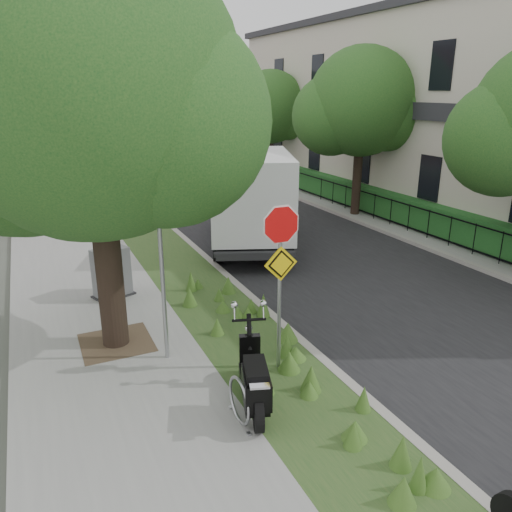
# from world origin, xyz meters

# --- Properties ---
(ground) EXTENTS (120.00, 120.00, 0.00)m
(ground) POSITION_xyz_m (0.00, 0.00, 0.00)
(ground) COLOR #4C5147
(ground) RESTS_ON ground
(sidewalk_near) EXTENTS (3.50, 60.00, 0.12)m
(sidewalk_near) POSITION_xyz_m (-4.25, 10.00, 0.06)
(sidewalk_near) COLOR gray
(sidewalk_near) RESTS_ON ground
(verge) EXTENTS (2.00, 60.00, 0.12)m
(verge) POSITION_xyz_m (-1.50, 10.00, 0.06)
(verge) COLOR #2B4F21
(verge) RESTS_ON ground
(kerb_near) EXTENTS (0.20, 60.00, 0.13)m
(kerb_near) POSITION_xyz_m (-0.50, 10.00, 0.07)
(kerb_near) COLOR #9E9991
(kerb_near) RESTS_ON ground
(road) EXTENTS (7.00, 60.00, 0.01)m
(road) POSITION_xyz_m (3.00, 10.00, 0.01)
(road) COLOR black
(road) RESTS_ON ground
(kerb_far) EXTENTS (0.20, 60.00, 0.13)m
(kerb_far) POSITION_xyz_m (6.50, 10.00, 0.07)
(kerb_far) COLOR #9E9991
(kerb_far) RESTS_ON ground
(footpath_far) EXTENTS (3.20, 60.00, 0.12)m
(footpath_far) POSITION_xyz_m (8.20, 10.00, 0.06)
(footpath_far) COLOR gray
(footpath_far) RESTS_ON ground
(street_tree_main) EXTENTS (6.21, 5.54, 7.66)m
(street_tree_main) POSITION_xyz_m (-4.08, 2.86, 4.80)
(street_tree_main) COLOR black
(street_tree_main) RESTS_ON ground
(bare_post) EXTENTS (0.08, 0.08, 4.00)m
(bare_post) POSITION_xyz_m (-3.20, 1.80, 2.12)
(bare_post) COLOR #A5A8AD
(bare_post) RESTS_ON ground
(bike_hoop) EXTENTS (0.06, 0.78, 0.77)m
(bike_hoop) POSITION_xyz_m (-2.70, -0.60, 0.50)
(bike_hoop) COLOR #A5A8AD
(bike_hoop) RESTS_ON ground
(sign_assembly) EXTENTS (0.94, 0.08, 3.22)m
(sign_assembly) POSITION_xyz_m (-1.40, 0.58, 2.33)
(sign_assembly) COLOR #A5A8AD
(sign_assembly) RESTS_ON ground
(fence_far) EXTENTS (0.04, 24.00, 1.00)m
(fence_far) POSITION_xyz_m (7.20, 10.00, 0.67)
(fence_far) COLOR black
(fence_far) RESTS_ON ground
(hedge_far) EXTENTS (1.00, 24.00, 1.10)m
(hedge_far) POSITION_xyz_m (7.90, 10.00, 0.67)
(hedge_far) COLOR #1C4F1E
(hedge_far) RESTS_ON footpath_far
(terrace_houses) EXTENTS (7.40, 26.40, 8.20)m
(terrace_houses) POSITION_xyz_m (11.49, 10.00, 4.16)
(terrace_houses) COLOR beige
(terrace_houses) RESTS_ON ground
(far_tree_b) EXTENTS (4.83, 4.31, 6.56)m
(far_tree_b) POSITION_xyz_m (6.94, 10.05, 4.37)
(far_tree_b) COLOR black
(far_tree_b) RESTS_ON ground
(far_tree_c) EXTENTS (4.37, 3.89, 5.93)m
(far_tree_c) POSITION_xyz_m (6.94, 18.04, 3.95)
(far_tree_c) COLOR black
(far_tree_c) RESTS_ON ground
(scooter_near) EXTENTS (0.81, 1.92, 0.94)m
(scooter_near) POSITION_xyz_m (-2.37, -0.45, 0.58)
(scooter_near) COLOR black
(scooter_near) RESTS_ON ground
(box_truck) EXTENTS (4.30, 6.38, 2.70)m
(box_truck) POSITION_xyz_m (1.38, 8.09, 1.76)
(box_truck) COLOR #262628
(box_truck) RESTS_ON ground
(utility_cabinet) EXTENTS (1.10, 0.92, 1.24)m
(utility_cabinet) POSITION_xyz_m (-3.63, 5.32, 0.71)
(utility_cabinet) COLOR #262628
(utility_cabinet) RESTS_ON ground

